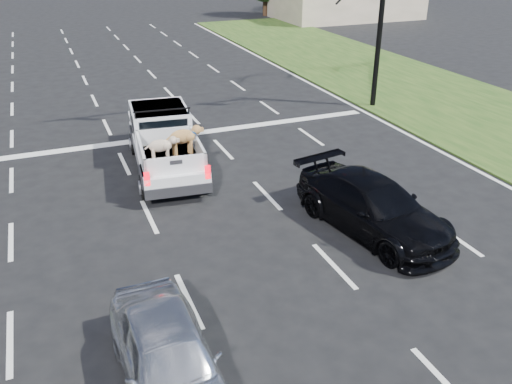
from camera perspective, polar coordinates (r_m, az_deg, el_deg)
ground at (r=12.20m, az=0.93°, el=-9.48°), size 160.00×160.00×0.00m
road_markings at (r=17.66m, az=-7.35°, el=2.14°), size 17.75×60.00×0.01m
grass_shoulder_right at (r=23.76m, az=25.07°, el=6.23°), size 8.00×60.00×0.06m
pickup_truck at (r=17.71m, az=-9.59°, el=5.26°), size 2.44×5.46×1.99m
silver_sedan at (r=9.50m, az=-9.19°, el=-16.86°), size 1.62×3.91×1.32m
black_coupe at (r=14.15m, az=12.21°, el=-1.47°), size 2.78×5.04×1.38m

